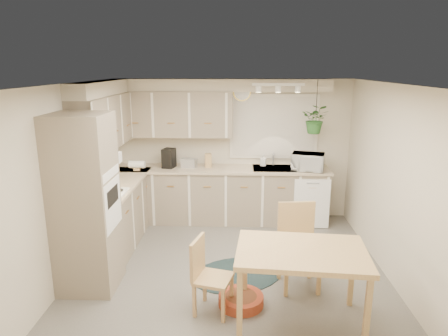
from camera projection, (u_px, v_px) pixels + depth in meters
The scene contains 35 objects.
floor at pixel (230, 272), 5.19m from camera, with size 4.20×4.20×0.00m, color #67645B.
ceiling at pixel (231, 84), 4.60m from camera, with size 4.20×4.20×0.00m, color silver.
wall_back at pixel (233, 149), 6.93m from camera, with size 4.00×0.04×2.40m, color beige.
wall_front at pixel (224, 267), 2.86m from camera, with size 4.00×0.04×2.40m, color beige.
wall_left at pixel (70, 182), 4.96m from camera, with size 0.04×4.20×2.40m, color beige.
wall_right at pixel (395, 185), 4.83m from camera, with size 0.04×4.20×2.40m, color beige.
base_cab_left at pixel (118, 214), 5.99m from camera, with size 0.60×1.85×0.90m, color gray.
base_cab_back at pixel (220, 196), 6.83m from camera, with size 3.60×0.60×0.90m, color gray.
counter_left at pixel (117, 184), 5.87m from camera, with size 0.64×1.89×0.04m, color beige.
counter_back at pixel (220, 169), 6.71m from camera, with size 3.64×0.64×0.04m, color beige.
oven_stack at pixel (85, 204), 4.63m from camera, with size 0.65×0.65×2.10m, color gray.
wall_oven_face at pixel (113, 204), 4.62m from camera, with size 0.02×0.56×0.58m, color white.
upper_cab_left at pixel (106, 121), 5.77m from camera, with size 0.35×2.00×0.75m, color gray.
upper_cab_back at pixel (173, 114), 6.64m from camera, with size 2.00×0.35×0.75m, color gray.
soffit_left at pixel (102, 88), 5.65m from camera, with size 0.30×2.00×0.20m, color beige.
soffit_back at pixel (221, 85), 6.52m from camera, with size 3.60×0.30×0.20m, color beige.
cooktop at pixel (105, 194), 5.31m from camera, with size 0.52×0.58×0.02m, color white.
range_hood at pixel (100, 161), 5.20m from camera, with size 0.40×0.60×0.14m, color white.
window_blinds at pixel (274, 127), 6.78m from camera, with size 1.40×0.02×1.00m, color silver.
window_frame at pixel (274, 127), 6.79m from camera, with size 1.50×0.02×1.10m, color silver.
sink at pixel (274, 171), 6.69m from camera, with size 0.70×0.48×0.10m, color #A1A3A9.
dishwasher_front at pixel (312, 204), 6.49m from camera, with size 0.58×0.01×0.83m, color white.
track_light_bar at pixel (278, 84), 6.09m from camera, with size 0.80×0.04×0.04m, color white.
wall_clock at pixel (242, 92), 6.65m from camera, with size 0.30×0.30×0.03m, color gold.
dining_table at pixel (300, 286), 4.09m from camera, with size 1.30×0.87×0.82m, color tan.
chair_left at pixel (213, 277), 4.27m from camera, with size 0.39×0.39×0.83m, color tan.
chair_back at pixel (300, 248), 4.73m from camera, with size 0.47×0.47×1.01m, color tan.
braided_rug at pixel (237, 274), 5.12m from camera, with size 1.19×0.89×0.01m, color black.
pet_bed at pixel (241, 300), 4.47m from camera, with size 0.51×0.51×0.12m, color #9E321F.
microwave at pixel (308, 160), 6.52m from camera, with size 0.51×0.28×0.35m, color white.
soap_bottle at pixel (263, 163), 6.82m from camera, with size 0.09×0.20×0.09m, color white.
hanging_plant at pixel (315, 122), 6.37m from camera, with size 0.42×0.46×0.36m, color #285C24.
coffee_maker at pixel (169, 158), 6.70m from camera, with size 0.18×0.22×0.32m, color black.
toaster at pixel (189, 163), 6.73m from camera, with size 0.25×0.14×0.15m, color #A1A3A9.
knife_block at pixel (208, 160), 6.74m from camera, with size 0.10×0.10×0.23m, color tan.
Camera 1 is at (0.09, -4.69, 2.60)m, focal length 32.00 mm.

